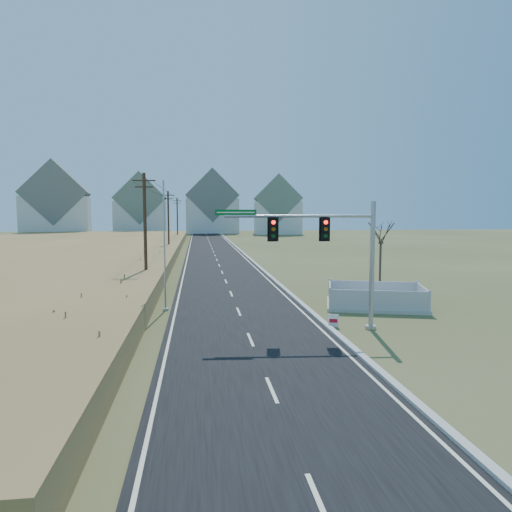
{
  "coord_description": "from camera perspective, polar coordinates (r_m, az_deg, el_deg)",
  "views": [
    {
      "loc": [
        -2.36,
        -22.29,
        5.83
      ],
      "look_at": [
        0.94,
        3.32,
        3.4
      ],
      "focal_mm": 32.0,
      "sensor_mm": 36.0,
      "label": 1
    }
  ],
  "objects": [
    {
      "name": "flagpole",
      "position": [
        27.56,
        -11.34,
        -0.43
      ],
      "size": [
        0.35,
        0.35,
        7.75
      ],
      "color": "#B7B5AD",
      "rests_on": "ground"
    },
    {
      "name": "road",
      "position": [
        72.56,
        -5.45,
        0.77
      ],
      "size": [
        8.0,
        180.0,
        0.06
      ],
      "primitive_type": "cube",
      "color": "black",
      "rests_on": "ground"
    },
    {
      "name": "condo_ne",
      "position": [
        128.26,
        2.72,
        5.83
      ],
      "size": [
        14.12,
        10.51,
        16.52
      ],
      "rotation": [
        0.0,
        0.0,
        -0.1
      ],
      "color": "silver",
      "rests_on": "ground"
    },
    {
      "name": "condo_nw",
      "position": [
        127.39,
        -23.71,
        5.78
      ],
      "size": [
        17.69,
        13.38,
        19.05
      ],
      "rotation": [
        0.0,
        0.0,
        0.14
      ],
      "color": "silver",
      "rests_on": "ground"
    },
    {
      "name": "condo_n",
      "position": [
        134.37,
        -5.51,
        6.12
      ],
      "size": [
        15.27,
        10.2,
        18.54
      ],
      "color": "silver",
      "rests_on": "ground"
    },
    {
      "name": "utility_pole_far",
      "position": [
        97.38,
        -9.81,
        4.63
      ],
      "size": [
        1.8,
        0.26,
        9.0
      ],
      "color": "#422D1E",
      "rests_on": "ground"
    },
    {
      "name": "curb",
      "position": [
        72.81,
        -2.19,
        0.86
      ],
      "size": [
        0.3,
        180.0,
        0.18
      ],
      "primitive_type": "cube",
      "color": "#B2AFA8",
      "rests_on": "ground"
    },
    {
      "name": "reed_marsh",
      "position": [
        66.14,
        -26.41,
        0.33
      ],
      "size": [
        38.0,
        110.0,
        1.3
      ],
      "primitive_type": "cube",
      "color": "#9F7E47",
      "rests_on": "ground"
    },
    {
      "name": "ground",
      "position": [
        23.16,
        -1.28,
        -9.21
      ],
      "size": [
        260.0,
        260.0,
        0.0
      ],
      "primitive_type": "plane",
      "color": "#444D25",
      "rests_on": "ground"
    },
    {
      "name": "fence_enclosure",
      "position": [
        29.51,
        14.69,
        -5.65
      ],
      "size": [
        6.82,
        5.54,
        1.35
      ],
      "rotation": [
        0.0,
        0.0,
        -0.28
      ],
      "color": "#B7B5AD",
      "rests_on": "ground"
    },
    {
      "name": "traffic_signal_mast",
      "position": [
        22.91,
        9.97,
        0.75
      ],
      "size": [
        8.04,
        0.97,
        6.42
      ],
      "rotation": [
        0.0,
        0.0,
        -0.08
      ],
      "color": "#9EA0A5",
      "rests_on": "ground"
    },
    {
      "name": "open_sign",
      "position": [
        23.88,
        9.65,
        -7.97
      ],
      "size": [
        0.52,
        0.2,
        0.65
      ],
      "rotation": [
        0.0,
        0.0,
        -0.3
      ],
      "color": "white",
      "rests_on": "ground"
    },
    {
      "name": "utility_pole_mid",
      "position": [
        67.43,
        -10.89,
        4.31
      ],
      "size": [
        1.8,
        0.26,
        9.0
      ],
      "color": "#422D1E",
      "rests_on": "ground"
    },
    {
      "name": "bare_tree",
      "position": [
        35.25,
        15.36,
        3.04
      ],
      "size": [
        2.11,
        2.11,
        5.6
      ],
      "color": "#4C3F33",
      "rests_on": "ground"
    },
    {
      "name": "utility_pole_near",
      "position": [
        37.53,
        -13.7,
        3.48
      ],
      "size": [
        1.8,
        0.26,
        9.0
      ],
      "color": "#422D1E",
      "rests_on": "ground"
    },
    {
      "name": "condo_nnw",
      "position": [
        131.23,
        -14.25,
        5.7
      ],
      "size": [
        14.93,
        11.17,
        17.03
      ],
      "rotation": [
        0.0,
        0.0,
        0.07
      ],
      "color": "silver",
      "rests_on": "ground"
    }
  ]
}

